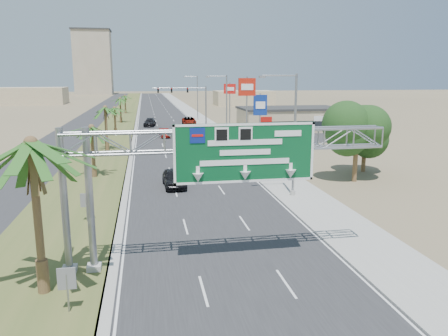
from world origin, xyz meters
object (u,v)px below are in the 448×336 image
at_px(sign_gantry, 213,151).
at_px(signal_mast, 195,103).
at_px(car_left_lane, 174,178).
at_px(palm_near, 31,144).
at_px(pole_sign_red_near, 247,92).
at_px(car_mid_lane, 164,133).
at_px(pole_sign_red_far, 230,93).
at_px(pole_sign_blue, 260,107).
at_px(car_right_lane, 189,121).
at_px(car_far, 150,123).
at_px(store_building, 290,120).

height_order(sign_gantry, signal_mast, signal_mast).
height_order(signal_mast, car_left_lane, signal_mast).
xyz_separation_m(palm_near, pole_sign_red_near, (18.76, 39.84, 0.84)).
distance_m(car_mid_lane, pole_sign_red_far, 15.95).
bearing_deg(sign_gantry, pole_sign_blue, 71.96).
height_order(car_right_lane, car_far, car_right_lane).
xyz_separation_m(store_building, car_left_lane, (-24.00, -39.11, -1.19)).
distance_m(pole_sign_red_near, pole_sign_blue, 4.94).
height_order(store_building, pole_sign_red_near, pole_sign_red_near).
bearing_deg(car_right_lane, pole_sign_red_near, -78.51).
xyz_separation_m(sign_gantry, store_building, (23.06, 56.07, -4.06)).
height_order(car_left_lane, car_right_lane, car_right_lane).
height_order(pole_sign_red_near, pole_sign_blue, pole_sign_red_near).
bearing_deg(pole_sign_red_near, car_far, 113.85).
relative_size(pole_sign_blue, pole_sign_red_far, 0.85).
bearing_deg(sign_gantry, signal_mast, 84.26).
distance_m(palm_near, pole_sign_red_far, 63.54).
relative_size(sign_gantry, palm_near, 2.01).
bearing_deg(palm_near, signal_mast, 77.34).
xyz_separation_m(car_left_lane, car_right_lane, (6.53, 51.50, 0.02)).
bearing_deg(car_right_lane, pole_sign_blue, -71.81).
bearing_deg(pole_sign_red_far, store_building, -11.47).
distance_m(signal_mast, pole_sign_blue, 22.03).
height_order(sign_gantry, car_left_lane, sign_gantry).
bearing_deg(sign_gantry, pole_sign_red_near, 74.34).
bearing_deg(car_left_lane, car_right_lane, 80.23).
xyz_separation_m(sign_gantry, signal_mast, (6.23, 62.05, -1.21)).
xyz_separation_m(signal_mast, store_building, (16.83, -5.97, -2.85)).
distance_m(store_building, pole_sign_red_near, 22.75).
height_order(sign_gantry, pole_sign_blue, sign_gantry).
relative_size(palm_near, car_far, 1.62).
bearing_deg(store_building, pole_sign_red_near, -124.41).
height_order(signal_mast, pole_sign_blue, signal_mast).
bearing_deg(pole_sign_red_near, sign_gantry, -105.66).
bearing_deg(store_building, palm_near, -118.28).
bearing_deg(pole_sign_red_near, signal_mast, 100.32).
bearing_deg(sign_gantry, store_building, 67.64).
height_order(pole_sign_blue, pole_sign_red_far, pole_sign_red_far).
height_order(signal_mast, car_right_lane, signal_mast).
bearing_deg(car_mid_lane, car_right_lane, 65.74).
height_order(car_far, pole_sign_blue, pole_sign_blue).
distance_m(store_building, car_far, 27.93).
bearing_deg(store_building, car_right_lane, 144.64).
bearing_deg(car_mid_lane, pole_sign_red_near, -55.11).
relative_size(store_building, car_left_lane, 3.79).
xyz_separation_m(sign_gantry, pole_sign_red_near, (10.63, 37.92, 1.71)).
distance_m(signal_mast, car_left_lane, 45.83).
distance_m(sign_gantry, store_building, 60.77).
height_order(signal_mast, pole_sign_red_far, pole_sign_red_far).
relative_size(sign_gantry, car_mid_lane, 3.91).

